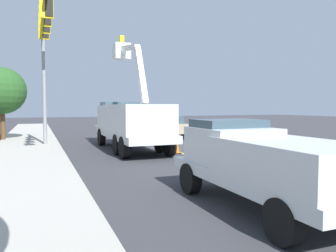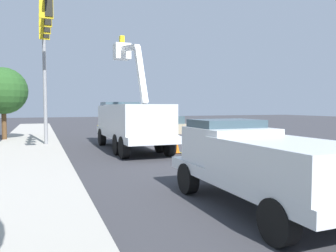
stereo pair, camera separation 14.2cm
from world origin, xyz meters
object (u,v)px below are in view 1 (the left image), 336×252
object	(u,v)px
service_pickup_truck	(262,162)
traffic_cone_mid_rear	(177,146)
passing_minivan	(165,125)
utility_bucket_truck	(130,121)
traffic_signal_mast	(45,44)
traffic_cone_trailing	(138,135)
traffic_cone_mid_front	(249,167)

from	to	relation	value
service_pickup_truck	traffic_cone_mid_rear	world-z (taller)	service_pickup_truck
passing_minivan	utility_bucket_truck	bearing A→B (deg)	143.71
traffic_cone_mid_rear	traffic_signal_mast	distance (m)	8.87
utility_bucket_truck	traffic_cone_trailing	world-z (taller)	utility_bucket_truck
utility_bucket_truck	traffic_cone_mid_front	world-z (taller)	utility_bucket_truck
service_pickup_truck	traffic_cone_trailing	size ratio (longest dim) A/B	6.36
service_pickup_truck	traffic_signal_mast	distance (m)	14.15
passing_minivan	traffic_signal_mast	distance (m)	11.17
traffic_cone_mid_front	traffic_signal_mast	xyz separation A→B (m)	(9.65, 6.18, 5.42)
traffic_cone_mid_front	passing_minivan	bearing A→B (deg)	-10.26
utility_bucket_truck	traffic_cone_mid_rear	xyz separation A→B (m)	(-2.32, -1.80, -1.19)
passing_minivan	traffic_cone_mid_front	size ratio (longest dim) A/B	6.78
service_pickup_truck	traffic_cone_trailing	bearing A→B (deg)	-5.94
traffic_cone_mid_rear	traffic_cone_trailing	bearing A→B (deg)	0.98
service_pickup_truck	traffic_signal_mast	xyz separation A→B (m)	(12.62, 4.41, 4.65)
service_pickup_truck	traffic_cone_mid_front	bearing A→B (deg)	-30.79
passing_minivan	traffic_cone_mid_rear	distance (m)	8.83
passing_minivan	traffic_cone_trailing	size ratio (longest dim) A/B	5.45
utility_bucket_truck	traffic_cone_trailing	bearing A→B (deg)	-21.75
passing_minivan	traffic_signal_mast	size ratio (longest dim) A/B	0.60
service_pickup_truck	traffic_cone_trailing	world-z (taller)	service_pickup_truck
traffic_cone_mid_rear	utility_bucket_truck	bearing A→B (deg)	37.78
traffic_cone_mid_rear	traffic_signal_mast	xyz separation A→B (m)	(3.50, 6.15, 5.36)
service_pickup_truck	passing_minivan	distance (m)	18.07
traffic_cone_mid_rear	service_pickup_truck	bearing A→B (deg)	169.19
traffic_cone_trailing	utility_bucket_truck	bearing A→B (deg)	158.25
traffic_cone_mid_rear	traffic_cone_trailing	world-z (taller)	traffic_cone_trailing
passing_minivan	traffic_signal_mast	bearing A→B (deg)	119.10
traffic_cone_trailing	traffic_signal_mast	size ratio (longest dim) A/B	0.11
passing_minivan	traffic_cone_trailing	xyz separation A→B (m)	(-1.85, 2.78, -0.54)
traffic_cone_mid_front	traffic_signal_mast	distance (m)	12.67
traffic_cone_mid_front	traffic_signal_mast	size ratio (longest dim) A/B	0.09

